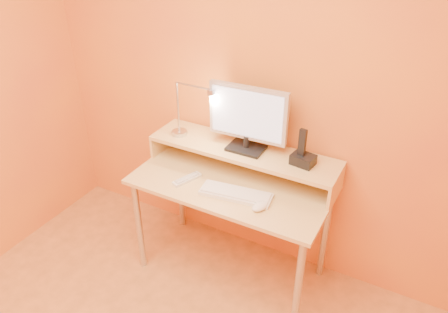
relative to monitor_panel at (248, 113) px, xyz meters
The scene contains 25 objects.
wall_back 0.21m from the monitor_panel, 97.82° to the left, with size 3.00×0.04×2.50m, color orange.
desk_leg_fl 1.04m from the monitor_panel, 144.37° to the right, with size 0.04×0.04×0.69m, color #BABABD.
desk_leg_fr 1.02m from the monitor_panel, 37.83° to the right, with size 0.04×0.04×0.69m, color #BABABD.
desk_leg_bl 0.96m from the monitor_panel, behind, with size 0.04×0.04×0.69m, color #BABABD.
desk_leg_br 0.94m from the monitor_panel, ahead, with size 0.04×0.04×0.69m, color #BABABD.
desk_lower 0.44m from the monitor_panel, 97.82° to the right, with size 1.20×0.60×0.03m, color #DEB971.
shelf_riser_left 0.70m from the monitor_panel, behind, with size 0.02×0.30×0.14m, color #DEB971.
shelf_riser_right 0.66m from the monitor_panel, ahead, with size 0.02×0.30×0.14m, color #DEB971.
desk_shelf 0.25m from the monitor_panel, 155.53° to the right, with size 1.20×0.30×0.03m, color #DEB971.
monitor_foot 0.23m from the monitor_panel, 90.00° to the right, with size 0.22×0.16×0.02m, color black.
monitor_neck 0.19m from the monitor_panel, 90.00° to the right, with size 0.04×0.04×0.07m, color black.
monitor_panel is the anchor object (origin of this frame).
monitor_back 0.02m from the monitor_panel, 90.00° to the left, with size 0.44×0.01×0.28m, color black.
monitor_screen 0.02m from the monitor_panel, 90.00° to the right, with size 0.44×0.00×0.29m, color #C7D5FF.
lamp_base 0.52m from the monitor_panel, behind, with size 0.10×0.10×0.03m, color #BABABD.
lamp_post 0.47m from the monitor_panel, behind, with size 0.01×0.01×0.33m, color #BABABD.
lamp_arm 0.37m from the monitor_panel, behind, with size 0.01×0.01×0.24m, color #BABABD.
lamp_head 0.25m from the monitor_panel, 169.89° to the right, with size 0.04×0.04×0.03m, color #BABABD.
lamp_bulb 0.24m from the monitor_panel, 169.89° to the right, with size 0.03×0.03×0.00m, color #FFEAC6.
phone_dock 0.42m from the monitor_panel, ahead, with size 0.13×0.10×0.06m, color black.
phone_handset 0.36m from the monitor_panel, ahead, with size 0.04×0.03×0.16m, color black.
phone_led 0.46m from the monitor_panel, ahead, with size 0.01×0.00×0.04m, color #1C4FFF.
keyboard 0.48m from the monitor_panel, 76.55° to the right, with size 0.42×0.13×0.02m, color white.
mouse 0.55m from the monitor_panel, 52.98° to the right, with size 0.06×0.11×0.04m, color white.
remote_control 0.54m from the monitor_panel, 134.68° to the right, with size 0.05×0.19×0.02m, color white.
Camera 1 is at (0.99, -0.74, 2.20)m, focal length 34.73 mm.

